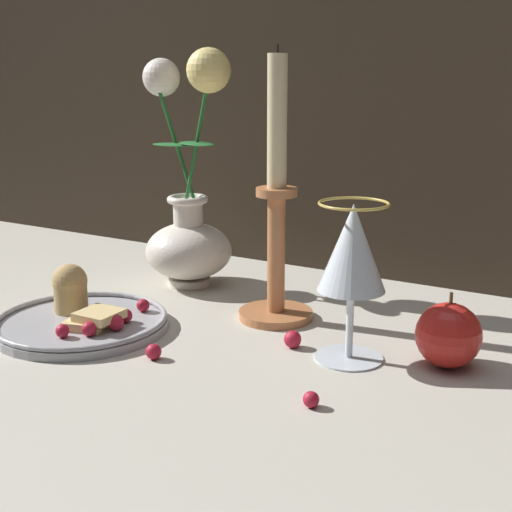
% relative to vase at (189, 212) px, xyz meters
% --- Properties ---
extents(ground_plane, '(2.40, 2.40, 0.00)m').
position_rel_vase_xyz_m(ground_plane, '(0.21, -0.15, -0.10)').
color(ground_plane, '#B7B2A3').
rests_on(ground_plane, ground).
extents(vase, '(0.15, 0.12, 0.33)m').
position_rel_vase_xyz_m(vase, '(0.00, 0.00, 0.00)').
color(vase, silver).
rests_on(vase, ground_plane).
extents(plate_with_pastries, '(0.20, 0.20, 0.07)m').
position_rel_vase_xyz_m(plate_with_pastries, '(-0.01, -0.21, -0.09)').
color(plate_with_pastries, '#A3A3A8').
rests_on(plate_with_pastries, ground_plane).
extents(wine_glass, '(0.07, 0.07, 0.17)m').
position_rel_vase_xyz_m(wine_glass, '(0.31, -0.14, 0.01)').
color(wine_glass, silver).
rests_on(wine_glass, ground_plane).
extents(candlestick, '(0.09, 0.09, 0.33)m').
position_rel_vase_xyz_m(candlestick, '(0.18, -0.07, 0.01)').
color(candlestick, '#B77042').
rests_on(candlestick, ground_plane).
extents(apple_beside_vase, '(0.07, 0.07, 0.08)m').
position_rel_vase_xyz_m(apple_beside_vase, '(0.40, -0.10, -0.07)').
color(apple_beside_vase, red).
rests_on(apple_beside_vase, ground_plane).
extents(berry_near_plate, '(0.02, 0.02, 0.02)m').
position_rel_vase_xyz_m(berry_near_plate, '(0.32, -0.26, -0.10)').
color(berry_near_plate, '#AD192D').
rests_on(berry_near_plate, ground_plane).
extents(berry_front_center, '(0.02, 0.02, 0.02)m').
position_rel_vase_xyz_m(berry_front_center, '(0.24, -0.14, -0.09)').
color(berry_front_center, '#AD192D').
rests_on(berry_front_center, ground_plane).
extents(berry_by_glass_stem, '(0.02, 0.02, 0.02)m').
position_rel_vase_xyz_m(berry_by_glass_stem, '(0.13, -0.24, -0.10)').
color(berry_by_glass_stem, '#AD192D').
rests_on(berry_by_glass_stem, ground_plane).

